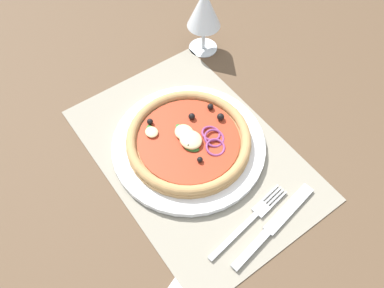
{
  "coord_description": "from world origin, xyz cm",
  "views": [
    {
      "loc": [
        31.88,
        -23.4,
        61.87
      ],
      "look_at": [
        -0.46,
        0.0,
        2.61
      ],
      "focal_mm": 36.81,
      "sensor_mm": 36.0,
      "label": 1
    }
  ],
  "objects": [
    {
      "name": "wine_glass",
      "position": [
        -21.77,
        18.52,
        10.05
      ],
      "size": [
        7.2,
        7.2,
        14.9
      ],
      "color": "silver",
      "rests_on": "ground_plane"
    },
    {
      "name": "plate",
      "position": [
        -1.52,
        0.14,
        1.0
      ],
      "size": [
        28.52,
        28.52,
        1.21
      ],
      "primitive_type": "cylinder",
      "color": "white",
      "rests_on": "placemat"
    },
    {
      "name": "placemat",
      "position": [
        0.0,
        0.0,
        0.2
      ],
      "size": [
        46.66,
        31.41,
        0.4
      ],
      "primitive_type": "cube",
      "color": "gray",
      "rests_on": "ground_plane"
    },
    {
      "name": "pizza",
      "position": [
        -1.52,
        0.17,
        2.7
      ],
      "size": [
        22.95,
        22.95,
        2.69
      ],
      "color": "tan",
      "rests_on": "plate"
    },
    {
      "name": "knife",
      "position": [
        19.44,
        2.41,
        0.65
      ],
      "size": [
        4.91,
        20.0,
        0.62
      ],
      "rotation": [
        0.0,
        0.0,
        1.74
      ],
      "color": "silver",
      "rests_on": "placemat"
    },
    {
      "name": "ground_plane",
      "position": [
        0.0,
        0.0,
        -1.2
      ],
      "size": [
        190.0,
        140.0,
        2.4
      ],
      "primitive_type": "cube",
      "color": "brown"
    },
    {
      "name": "fork",
      "position": [
        16.39,
        0.16,
        0.62
      ],
      "size": [
        4.0,
        18.04,
        0.44
      ],
      "rotation": [
        0.0,
        0.0,
        1.71
      ],
      "color": "silver",
      "rests_on": "placemat"
    }
  ]
}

